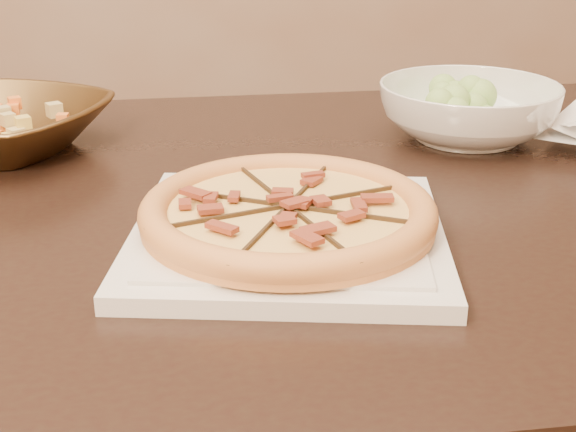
# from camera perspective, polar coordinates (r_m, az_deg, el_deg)

# --- Properties ---
(dining_table) EXTENTS (1.47, 1.00, 0.75)m
(dining_table) POSITION_cam_1_polar(r_m,az_deg,el_deg) (0.96, -6.72, -4.08)
(dining_table) COLOR black
(dining_table) RESTS_ON floor
(plate) EXTENTS (0.34, 0.34, 0.02)m
(plate) POSITION_cam_1_polar(r_m,az_deg,el_deg) (0.79, 0.00, -1.30)
(plate) COLOR silver
(plate) RESTS_ON dining_table
(pizza) EXTENTS (0.29, 0.29, 0.03)m
(pizza) POSITION_cam_1_polar(r_m,az_deg,el_deg) (0.78, -0.00, 0.27)
(pizza) COLOR #D2833D
(pizza) RESTS_ON plate
(salad_bowl) EXTENTS (0.33, 0.33, 0.08)m
(salad_bowl) POSITION_cam_1_polar(r_m,az_deg,el_deg) (1.14, 12.70, 7.25)
(salad_bowl) COLOR white
(salad_bowl) RESTS_ON dining_table
(salad) EXTENTS (0.12, 0.11, 0.04)m
(salad) POSITION_cam_1_polar(r_m,az_deg,el_deg) (1.13, 12.91, 10.01)
(salad) COLOR #B2D96D
(salad) RESTS_ON salad_bowl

